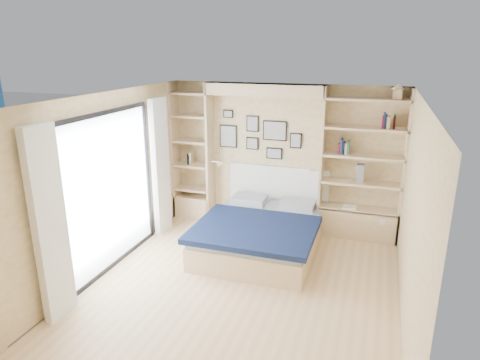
% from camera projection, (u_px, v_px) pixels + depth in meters
% --- Properties ---
extents(ground, '(4.50, 4.50, 0.00)m').
position_uv_depth(ground, '(243.00, 285.00, 5.77)').
color(ground, '#DDB880').
rests_on(ground, ground).
extents(room_shell, '(4.50, 4.50, 4.50)m').
position_uv_depth(room_shell, '(250.00, 175.00, 6.95)').
color(room_shell, beige).
rests_on(room_shell, ground).
extents(bed, '(1.79, 2.23, 1.07)m').
position_uv_depth(bed, '(261.00, 233.00, 6.72)').
color(bed, '#D5B78A').
rests_on(bed, ground).
extents(photo_gallery, '(1.48, 0.02, 0.82)m').
position_uv_depth(photo_gallery, '(258.00, 135.00, 7.45)').
color(photo_gallery, black).
rests_on(photo_gallery, ground).
extents(reading_lamps, '(1.92, 0.12, 0.15)m').
position_uv_depth(reading_lamps, '(262.00, 167.00, 7.35)').
color(reading_lamps, silver).
rests_on(reading_lamps, ground).
extents(shelf_decor, '(3.58, 0.23, 2.03)m').
position_uv_depth(shelf_decor, '(350.00, 137.00, 6.81)').
color(shelf_decor, '#A51E1E').
rests_on(shelf_decor, ground).
extents(deck, '(3.20, 4.00, 0.05)m').
position_uv_depth(deck, '(30.00, 248.00, 6.85)').
color(deck, brown).
rests_on(deck, ground).
extents(deck_chair, '(0.65, 0.81, 0.71)m').
position_uv_depth(deck_chair, '(54.00, 207.00, 7.66)').
color(deck_chair, tan).
rests_on(deck_chair, ground).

